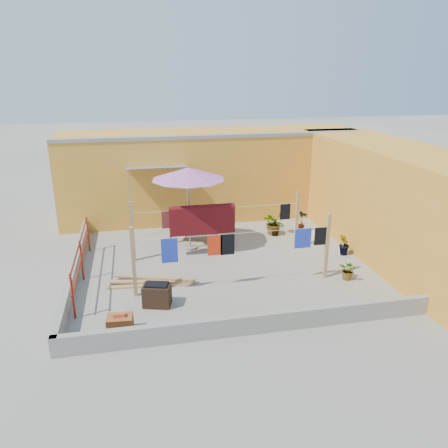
{
  "coord_description": "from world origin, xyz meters",
  "views": [
    {
      "loc": [
        -2.32,
        -11.28,
        5.23
      ],
      "look_at": [
        0.09,
        0.3,
        1.12
      ],
      "focal_mm": 35.0,
      "sensor_mm": 36.0,
      "label": 1
    }
  ],
  "objects_px": {
    "brick_stack": "(120,324)",
    "water_jug_b": "(315,236)",
    "patio_umbrella": "(188,174)",
    "green_hose": "(277,225)",
    "outdoor_table": "(194,221)",
    "white_basin": "(293,316)",
    "brazier": "(157,295)",
    "water_jug_a": "(342,250)",
    "plant_back_a": "(274,222)"
  },
  "relations": [
    {
      "from": "brick_stack",
      "to": "water_jug_b",
      "type": "distance_m",
      "value": 7.53
    },
    {
      "from": "patio_umbrella",
      "to": "green_hose",
      "type": "bearing_deg",
      "value": 24.68
    },
    {
      "from": "water_jug_b",
      "to": "green_hose",
      "type": "height_order",
      "value": "water_jug_b"
    },
    {
      "from": "outdoor_table",
      "to": "white_basin",
      "type": "height_order",
      "value": "outdoor_table"
    },
    {
      "from": "white_basin",
      "to": "brazier",
      "type": "bearing_deg",
      "value": 158.47
    },
    {
      "from": "green_hose",
      "to": "water_jug_a",
      "type": "bearing_deg",
      "value": -68.56
    },
    {
      "from": "brazier",
      "to": "plant_back_a",
      "type": "relative_size",
      "value": 0.88
    },
    {
      "from": "patio_umbrella",
      "to": "brick_stack",
      "type": "height_order",
      "value": "patio_umbrella"
    },
    {
      "from": "brazier",
      "to": "plant_back_a",
      "type": "distance_m",
      "value": 5.86
    },
    {
      "from": "patio_umbrella",
      "to": "white_basin",
      "type": "distance_m",
      "value": 5.37
    },
    {
      "from": "water_jug_a",
      "to": "green_hose",
      "type": "height_order",
      "value": "water_jug_a"
    },
    {
      "from": "brazier",
      "to": "green_hose",
      "type": "relative_size",
      "value": 1.36
    },
    {
      "from": "brazier",
      "to": "white_basin",
      "type": "bearing_deg",
      "value": -21.53
    },
    {
      "from": "outdoor_table",
      "to": "brazier",
      "type": "distance_m",
      "value": 4.27
    },
    {
      "from": "water_jug_b",
      "to": "green_hose",
      "type": "distance_m",
      "value": 1.8
    },
    {
      "from": "white_basin",
      "to": "green_hose",
      "type": "relative_size",
      "value": 0.86
    },
    {
      "from": "patio_umbrella",
      "to": "plant_back_a",
      "type": "xyz_separation_m",
      "value": [
        2.96,
        0.75,
        -1.97
      ]
    },
    {
      "from": "plant_back_a",
      "to": "water_jug_b",
      "type": "bearing_deg",
      "value": -35.01
    },
    {
      "from": "brazier",
      "to": "water_jug_a",
      "type": "distance_m",
      "value": 6.05
    },
    {
      "from": "brick_stack",
      "to": "brazier",
      "type": "xyz_separation_m",
      "value": [
        0.84,
        1.0,
        0.08
      ]
    },
    {
      "from": "brick_stack",
      "to": "water_jug_b",
      "type": "height_order",
      "value": "brick_stack"
    },
    {
      "from": "green_hose",
      "to": "plant_back_a",
      "type": "bearing_deg",
      "value": -115.73
    },
    {
      "from": "brazier",
      "to": "white_basin",
      "type": "xyz_separation_m",
      "value": [
        2.95,
        -1.16,
        -0.24
      ]
    },
    {
      "from": "white_basin",
      "to": "plant_back_a",
      "type": "distance_m",
      "value": 5.42
    },
    {
      "from": "patio_umbrella",
      "to": "brazier",
      "type": "relative_size",
      "value": 3.66
    },
    {
      "from": "patio_umbrella",
      "to": "white_basin",
      "type": "relative_size",
      "value": 5.81
    },
    {
      "from": "brazier",
      "to": "water_jug_b",
      "type": "relative_size",
      "value": 2.39
    },
    {
      "from": "plant_back_a",
      "to": "outdoor_table",
      "type": "bearing_deg",
      "value": -177.87
    },
    {
      "from": "outdoor_table",
      "to": "brick_stack",
      "type": "distance_m",
      "value": 5.51
    },
    {
      "from": "outdoor_table",
      "to": "water_jug_a",
      "type": "bearing_deg",
      "value": -25.17
    },
    {
      "from": "brazier",
      "to": "water_jug_b",
      "type": "xyz_separation_m",
      "value": [
        5.36,
        3.28,
        -0.14
      ]
    },
    {
      "from": "water_jug_b",
      "to": "white_basin",
      "type": "bearing_deg",
      "value": -118.46
    },
    {
      "from": "outdoor_table",
      "to": "brick_stack",
      "type": "height_order",
      "value": "outdoor_table"
    },
    {
      "from": "water_jug_a",
      "to": "white_basin",
      "type": "bearing_deg",
      "value": -131.06
    },
    {
      "from": "patio_umbrella",
      "to": "outdoor_table",
      "type": "distance_m",
      "value": 1.84
    },
    {
      "from": "white_basin",
      "to": "water_jug_b",
      "type": "xyz_separation_m",
      "value": [
        2.41,
        4.44,
        0.09
      ]
    },
    {
      "from": "outdoor_table",
      "to": "brick_stack",
      "type": "bearing_deg",
      "value": -114.51
    },
    {
      "from": "water_jug_a",
      "to": "water_jug_b",
      "type": "bearing_deg",
      "value": 104.98
    },
    {
      "from": "green_hose",
      "to": "plant_back_a",
      "type": "distance_m",
      "value": 0.95
    },
    {
      "from": "outdoor_table",
      "to": "water_jug_a",
      "type": "xyz_separation_m",
      "value": [
        4.26,
        -2.0,
        -0.54
      ]
    },
    {
      "from": "outdoor_table",
      "to": "water_jug_b",
      "type": "xyz_separation_m",
      "value": [
        3.92,
        -0.72,
        -0.55
      ]
    },
    {
      "from": "brick_stack",
      "to": "plant_back_a",
      "type": "distance_m",
      "value": 7.16
    },
    {
      "from": "patio_umbrella",
      "to": "plant_back_a",
      "type": "relative_size",
      "value": 3.22
    },
    {
      "from": "brazier",
      "to": "outdoor_table",
      "type": "bearing_deg",
      "value": 70.15
    },
    {
      "from": "patio_umbrella",
      "to": "brick_stack",
      "type": "bearing_deg",
      "value": -115.35
    },
    {
      "from": "green_hose",
      "to": "plant_back_a",
      "type": "height_order",
      "value": "plant_back_a"
    },
    {
      "from": "water_jug_a",
      "to": "plant_back_a",
      "type": "relative_size",
      "value": 0.38
    },
    {
      "from": "brick_stack",
      "to": "outdoor_table",
      "type": "bearing_deg",
      "value": 65.49
    },
    {
      "from": "brick_stack",
      "to": "plant_back_a",
      "type": "bearing_deg",
      "value": 45.43
    },
    {
      "from": "brick_stack",
      "to": "water_jug_b",
      "type": "relative_size",
      "value": 1.86
    }
  ]
}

